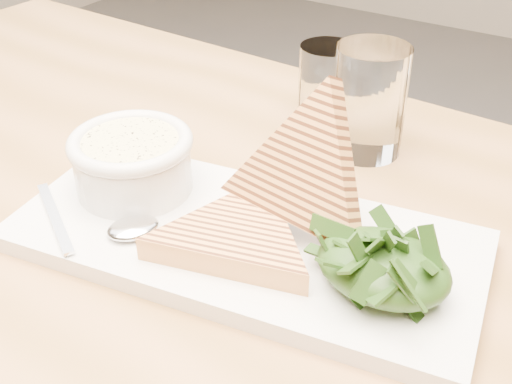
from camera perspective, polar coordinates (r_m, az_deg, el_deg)
The scene contains 14 objects.
table_top at distance 0.65m, azimuth -12.53°, elevation -3.88°, with size 1.27×0.85×0.04m, color #A37140.
table_leg_bl at distance 1.44m, azimuth -17.57°, elevation -0.69°, with size 0.06×0.06×0.74m, color #A37140.
platter at distance 0.58m, azimuth -1.06°, elevation -4.30°, with size 0.42×0.19×0.02m, color white.
soup_bowl at distance 0.64m, azimuth -10.84°, elevation 2.07°, with size 0.11×0.11×0.04m, color white.
soup at distance 0.62m, azimuth -11.11°, elevation 4.22°, with size 0.10×0.10×0.01m, color #EEE295.
bowl_rim at distance 0.62m, azimuth -11.13°, elevation 4.38°, with size 0.12×0.12×0.01m, color white.
sandwich_flat at distance 0.56m, azimuth -1.67°, elevation -3.98°, with size 0.17×0.17×0.02m, color #D48E49, non-canonical shape.
sandwich_lean at distance 0.56m, azimuth 4.28°, elevation 1.67°, with size 0.17×0.17×0.09m, color #D48E49, non-canonical shape.
salad_base at distance 0.52m, azimuth 11.24°, elevation -6.55°, with size 0.11×0.09×0.04m, color black.
arugula_pile at distance 0.51m, azimuth 11.32°, elevation -6.03°, with size 0.11×0.10×0.05m, color #2B4D16, non-canonical shape.
spoon_bowl at distance 0.58m, azimuth -10.87°, elevation -3.15°, with size 0.04×0.05×0.01m, color silver.
spoon_handle at distance 0.62m, azimuth -17.45°, elevation -2.14°, with size 0.12×0.01×0.00m, color silver.
glass_near at distance 0.77m, azimuth 6.26°, elevation 9.28°, with size 0.07×0.07×0.10m, color white.
glass_far at distance 0.72m, azimuth 10.03°, elevation 8.00°, with size 0.08×0.08×0.12m, color white.
Camera 1 is at (0.28, -0.32, 1.14)m, focal length 45.00 mm.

